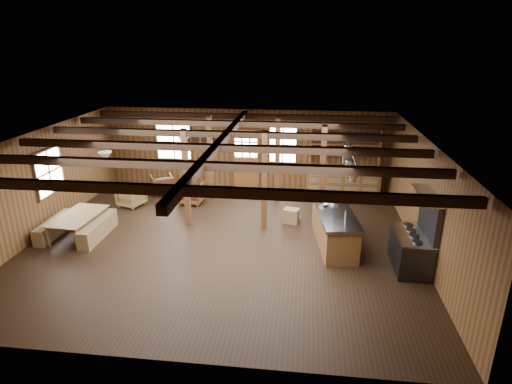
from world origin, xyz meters
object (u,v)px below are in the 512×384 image
commercial_range (414,244)px  armchair_a (162,185)px  armchair_c (131,196)px  armchair_b (191,193)px  kitchen_island (334,228)px  dining_table (80,226)px

commercial_range → armchair_a: commercial_range is taller
armchair_a → armchair_c: (-0.61, -1.22, -0.00)m
armchair_b → commercial_range: bearing=155.2°
kitchen_island → armchair_c: (-6.29, 2.02, -0.15)m
kitchen_island → commercial_range: size_ratio=1.41×
kitchen_island → armchair_c: kitchen_island is taller
armchair_a → armchair_b: 1.45m
armchair_b → armchair_c: (-1.84, -0.47, -0.02)m
armchair_a → dining_table: bearing=42.6°
commercial_range → kitchen_island: bearing=150.1°
armchair_b → armchair_c: armchair_b is taller
armchair_c → kitchen_island: bearing=-178.9°
armchair_a → armchair_c: size_ratio=1.00×
dining_table → armchair_a: (1.11, 3.54, 0.03)m
commercial_range → armchair_c: 8.60m
commercial_range → armchair_b: commercial_range is taller
dining_table → armchair_b: armchair_b is taller
kitchen_island → armchair_c: size_ratio=3.58×
commercial_range → armchair_c: (-8.05, 3.02, -0.28)m
kitchen_island → dining_table: bearing=175.0°
kitchen_island → armchair_a: (-5.69, 3.23, -0.15)m
armchair_a → kitchen_island: bearing=120.4°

